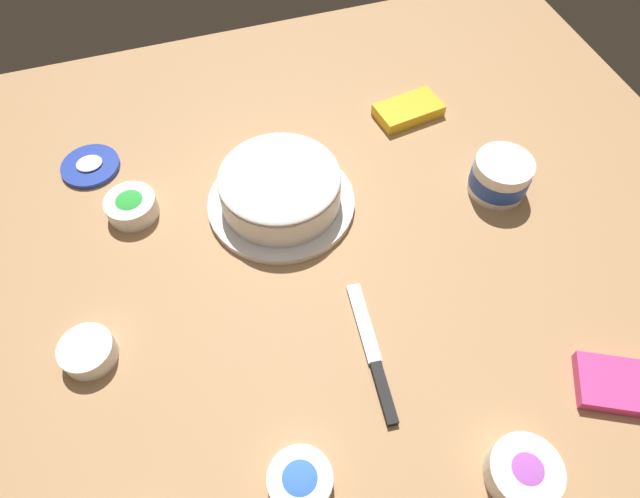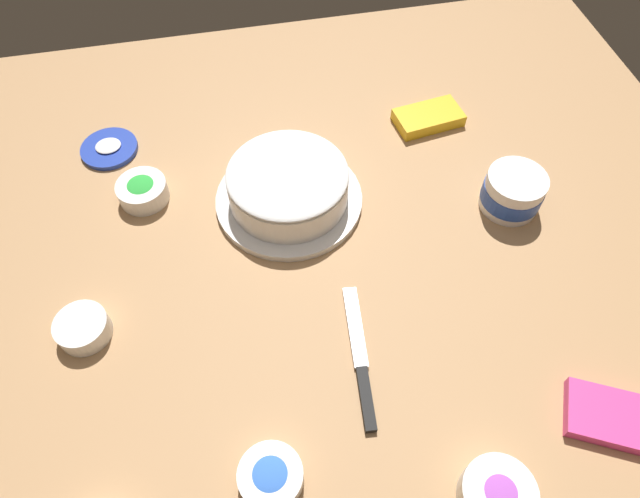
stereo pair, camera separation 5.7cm
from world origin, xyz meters
TOP-DOWN VIEW (x-y plane):
  - ground_plane at (0.00, 0.00)m, footprint 1.54×1.54m
  - frosted_cake at (-0.04, 0.21)m, footprint 0.27×0.27m
  - frosting_tub at (0.35, 0.13)m, footprint 0.11×0.11m
  - frosting_tub_lid at (-0.37, 0.42)m, footprint 0.11×0.11m
  - spreading_knife at (0.01, -0.13)m, footprint 0.04×0.24m
  - sprinkle_bowl_yellow at (-0.40, 0.02)m, footprint 0.08×0.08m
  - sprinkle_bowl_rainbow at (0.13, -0.34)m, footprint 0.10×0.10m
  - sprinkle_bowl_blue at (-0.15, -0.26)m, footprint 0.09×0.09m
  - sprinkle_bowl_green at (-0.31, 0.28)m, footprint 0.09×0.09m
  - candy_box_lower at (0.35, -0.28)m, footprint 0.17×0.14m
  - candy_box_upper at (0.27, 0.37)m, footprint 0.14×0.09m

SIDE VIEW (x-z plane):
  - ground_plane at x=0.00m, z-range 0.00..0.00m
  - spreading_knife at x=0.01m, z-range 0.00..0.01m
  - frosting_tub_lid at x=-0.37m, z-range 0.00..0.01m
  - candy_box_lower at x=0.35m, z-range 0.00..0.02m
  - candy_box_upper at x=0.27m, z-range 0.00..0.03m
  - sprinkle_bowl_blue at x=-0.15m, z-range 0.00..0.03m
  - sprinkle_bowl_yellow at x=-0.40m, z-range 0.00..0.04m
  - sprinkle_bowl_green at x=-0.31m, z-range 0.00..0.04m
  - sprinkle_bowl_rainbow at x=0.13m, z-range 0.00..0.05m
  - frosting_tub at x=0.35m, z-range 0.00..0.07m
  - frosted_cake at x=-0.04m, z-range 0.00..0.09m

